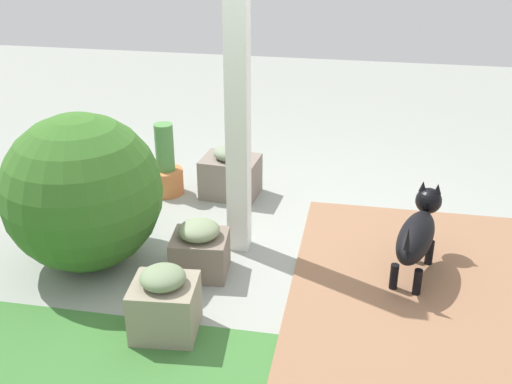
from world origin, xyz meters
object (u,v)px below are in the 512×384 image
at_px(porch_pillar, 238,112).
at_px(terracotta_pot_tall, 166,169).
at_px(round_shrub, 82,192).
at_px(dog, 418,232).
at_px(stone_planter_nearest, 230,173).
at_px(stone_planter_mid, 200,249).
at_px(terracotta_pot_spiky, 106,170).
at_px(stone_planter_far, 165,303).

bearing_deg(porch_pillar, terracotta_pot_tall, -43.81).
bearing_deg(round_shrub, terracotta_pot_tall, -98.67).
distance_m(terracotta_pot_tall, dog, 2.26).
bearing_deg(stone_planter_nearest, dog, 146.74).
relative_size(stone_planter_mid, round_shrub, 0.37).
bearing_deg(dog, round_shrub, 6.59).
bearing_deg(round_shrub, stone_planter_nearest, -120.52).
height_order(porch_pillar, terracotta_pot_tall, porch_pillar).
bearing_deg(terracotta_pot_spiky, dog, 163.23).
bearing_deg(terracotta_pot_tall, stone_planter_nearest, -173.36).
distance_m(stone_planter_nearest, round_shrub, 1.49).
xyz_separation_m(round_shrub, terracotta_pot_spiky, (0.30, -1.03, -0.29)).
height_order(stone_planter_nearest, terracotta_pot_spiky, terracotta_pot_spiky).
xyz_separation_m(porch_pillar, dog, (-1.25, 0.14, -0.72)).
height_order(stone_planter_far, terracotta_pot_tall, terracotta_pot_tall).
bearing_deg(dog, terracotta_pot_spiky, -16.77).
bearing_deg(dog, stone_planter_nearest, -33.26).
xyz_separation_m(terracotta_pot_spiky, dog, (-2.54, 0.77, 0.07)).
bearing_deg(stone_planter_mid, stone_planter_far, 87.38).
distance_m(stone_planter_nearest, dog, 1.81).
relative_size(stone_planter_far, round_shrub, 0.40).
bearing_deg(round_shrub, stone_planter_far, 139.64).
height_order(terracotta_pot_spiky, dog, dog).
bearing_deg(stone_planter_far, terracotta_pot_spiky, -57.43).
xyz_separation_m(stone_planter_mid, round_shrub, (0.81, 0.00, 0.36)).
distance_m(stone_planter_far, dog, 1.74).
xyz_separation_m(porch_pillar, round_shrub, (0.99, 0.40, -0.50)).
distance_m(stone_planter_mid, stone_planter_far, 0.66).
xyz_separation_m(stone_planter_far, terracotta_pot_tall, (0.59, -1.84, 0.02)).
bearing_deg(terracotta_pot_tall, porch_pillar, 136.19).
bearing_deg(stone_planter_nearest, round_shrub, 59.48).
distance_m(porch_pillar, round_shrub, 1.18).
height_order(stone_planter_mid, round_shrub, round_shrub).
bearing_deg(stone_planter_far, stone_planter_mid, -92.62).
bearing_deg(stone_planter_nearest, stone_planter_mid, 93.19).
xyz_separation_m(stone_planter_mid, dog, (-1.44, -0.26, 0.14)).
bearing_deg(stone_planter_mid, stone_planter_nearest, -86.81).
relative_size(stone_planter_mid, stone_planter_far, 0.92).
relative_size(stone_planter_mid, terracotta_pot_spiky, 0.77).
bearing_deg(terracotta_pot_tall, round_shrub, 81.33).
height_order(stone_planter_mid, dog, dog).
relative_size(stone_planter_mid, dog, 0.50).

